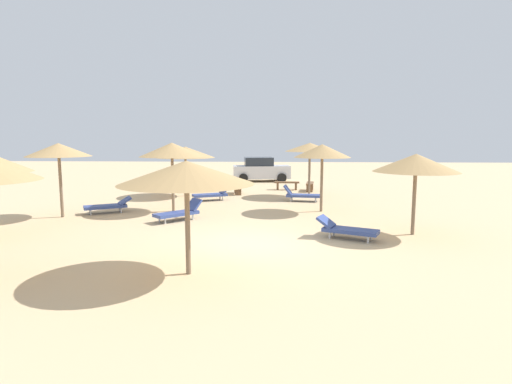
% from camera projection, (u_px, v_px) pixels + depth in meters
% --- Properties ---
extents(ground_plane, '(80.00, 80.00, 0.00)m').
position_uv_depth(ground_plane, '(251.00, 246.00, 12.30)').
color(ground_plane, '#D1B284').
extents(parasol_1, '(3.16, 3.16, 2.66)m').
position_uv_depth(parasol_1, '(185.00, 152.00, 22.19)').
color(parasol_1, '#75604C').
rests_on(parasol_1, ground).
extents(parasol_2, '(2.66, 2.66, 2.87)m').
position_uv_depth(parasol_2, '(310.00, 147.00, 22.00)').
color(parasol_2, '#75604C').
rests_on(parasol_2, ground).
extents(parasol_3, '(2.73, 2.73, 2.66)m').
position_uv_depth(parasol_3, '(416.00, 163.00, 13.38)').
color(parasol_3, '#75604C').
rests_on(parasol_3, ground).
extents(parasol_4, '(2.49, 2.49, 2.95)m').
position_uv_depth(parasol_4, '(59.00, 150.00, 16.26)').
color(parasol_4, '#75604C').
rests_on(parasol_4, ground).
extents(parasol_5, '(2.77, 2.77, 2.94)m').
position_uv_depth(parasol_5, '(172.00, 150.00, 17.59)').
color(parasol_5, '#75604C').
rests_on(parasol_5, ground).
extents(parasol_6, '(3.12, 3.12, 2.67)m').
position_uv_depth(parasol_6, '(186.00, 173.00, 9.46)').
color(parasol_6, '#75604C').
rests_on(parasol_6, ground).
extents(parasol_7, '(2.40, 2.40, 2.88)m').
position_uv_depth(parasol_7, '(322.00, 151.00, 17.53)').
color(parasol_7, '#75604C').
rests_on(parasol_7, ground).
extents(lounger_1, '(1.97, 1.37, 0.75)m').
position_uv_depth(lounger_1, '(212.00, 194.00, 20.86)').
color(lounger_1, '#33478C').
rests_on(lounger_1, ground).
extents(lounger_2, '(1.92, 0.88, 0.81)m').
position_uv_depth(lounger_2, '(301.00, 195.00, 20.66)').
color(lounger_2, '#33478C').
rests_on(lounger_2, ground).
extents(lounger_3, '(1.99, 1.38, 0.68)m').
position_uv_depth(lounger_3, '(346.00, 229.00, 13.07)').
color(lounger_3, '#33478C').
rests_on(lounger_3, ground).
extents(lounger_4, '(1.98, 1.48, 0.65)m').
position_uv_depth(lounger_4, '(109.00, 206.00, 17.50)').
color(lounger_4, '#33478C').
rests_on(lounger_4, ground).
extents(lounger_5, '(1.78, 1.76, 0.78)m').
position_uv_depth(lounger_5, '(179.00, 212.00, 15.91)').
color(lounger_5, '#33478C').
rests_on(lounger_5, ground).
extents(bench_0, '(0.58, 1.54, 0.49)m').
position_uv_depth(bench_0, '(238.00, 188.00, 23.24)').
color(bench_0, brown).
rests_on(bench_0, ground).
extents(bench_1, '(0.57, 1.54, 0.49)m').
position_uv_depth(bench_1, '(310.00, 185.00, 24.49)').
color(bench_1, brown).
rests_on(bench_1, ground).
extents(bench_2, '(1.51, 0.45, 0.49)m').
position_uv_depth(bench_2, '(287.00, 184.00, 25.04)').
color(bench_2, brown).
rests_on(bench_2, ground).
extents(parked_car, '(4.20, 2.44, 1.72)m').
position_uv_depth(parked_car, '(261.00, 170.00, 29.72)').
color(parked_car, silver).
rests_on(parked_car, ground).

